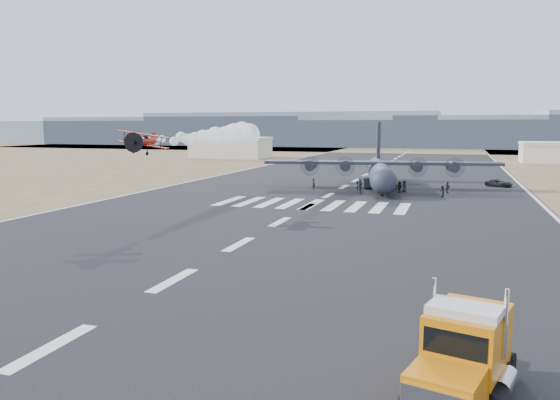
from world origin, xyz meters
The scene contains 22 objects.
ground centered at (0.00, 0.00, 0.00)m, with size 500.00×500.00×0.00m, color black.
scrub_far centered at (0.00, 230.00, 0.00)m, with size 500.00×80.00×0.00m, color brown.
runway_markings centered at (0.00, 60.00, 0.01)m, with size 60.00×260.00×0.01m, color silver, non-canonical shape.
ridge_seg_a centered at (-195.00, 260.00, 6.50)m, with size 150.00×50.00×13.00m, color slate.
ridge_seg_b centered at (-130.00, 260.00, 7.50)m, with size 150.00×50.00×15.00m, color slate.
ridge_seg_c centered at (-65.00, 260.00, 8.50)m, with size 150.00×50.00×17.00m, color slate.
ridge_seg_d centered at (0.00, 260.00, 6.50)m, with size 150.00×50.00×13.00m, color slate.
hangar_left centered at (-52.00, 145.00, 3.41)m, with size 24.50×14.50×6.70m.
hangar_right centered at (46.00, 150.00, 3.01)m, with size 20.50×12.50×5.90m.
semi_truck centered at (18.77, 0.82, 1.87)m, with size 4.54×8.65×3.80m.
aerobatic_biplane centered at (-13.80, 30.98, 8.91)m, with size 5.95×5.34×2.63m.
smoke_trail centered at (-15.72, 60.58, 9.19)m, with size 4.44×36.61×3.74m.
transport_aircraft centered at (5.98, 73.22, 2.90)m, with size 38.87×31.86×11.23m.
support_vehicle centered at (25.53, 80.93, 0.63)m, with size 2.08×4.52×1.25m, color black.
crew_a centered at (-4.15, 67.23, 0.90)m, with size 0.66×0.54×1.81m, color black.
crew_b centered at (4.35, 63.71, 0.84)m, with size 0.82×0.50×1.68m, color black.
crew_c centered at (3.22, 66.79, 0.82)m, with size 1.06×0.49×1.64m, color black.
crew_d centered at (17.19, 68.71, 0.87)m, with size 1.02×0.52×1.74m, color black.
crew_e centered at (10.59, 68.10, 0.94)m, with size 0.91×0.56×1.87m, color black.
crew_f centered at (9.93, 66.97, 0.90)m, with size 1.68×0.54×1.81m, color black.
crew_g centered at (3.34, 68.93, 0.94)m, with size 0.69×0.56×1.88m, color black.
crew_h centered at (16.52, 62.97, 0.88)m, with size 0.85×0.53×1.75m, color black.
Camera 1 is at (18.16, -20.41, 10.60)m, focal length 35.00 mm.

